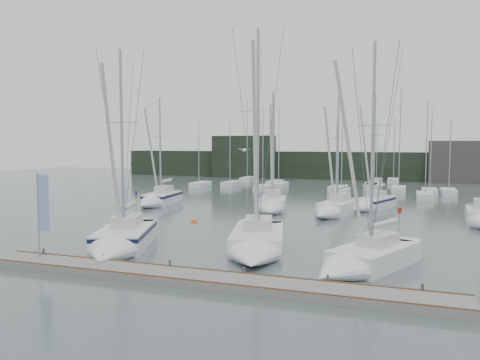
{
  "coord_description": "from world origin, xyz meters",
  "views": [
    {
      "loc": [
        9.12,
        -24.9,
        6.66
      ],
      "look_at": [
        -1.39,
        5.0,
        4.13
      ],
      "focal_mm": 35.0,
      "sensor_mm": 36.0,
      "label": 1
    }
  ],
  "objects_px": {
    "sailboat_mid_d": "(369,204)",
    "sailboat_mid_a": "(157,200)",
    "sailboat_mid_c": "(333,210)",
    "sailboat_near_right": "(358,262)",
    "sailboat_near_center": "(256,247)",
    "sailboat_mid_b": "(272,206)",
    "buoy_a": "(256,225)",
    "buoy_c": "(194,222)",
    "sailboat_near_left": "(119,243)",
    "dock_banner": "(42,207)"
  },
  "relations": [
    {
      "from": "sailboat_near_right",
      "to": "sailboat_mid_c",
      "type": "height_order",
      "value": "sailboat_near_right"
    },
    {
      "from": "sailboat_near_center",
      "to": "sailboat_mid_d",
      "type": "height_order",
      "value": "sailboat_near_center"
    },
    {
      "from": "sailboat_mid_c",
      "to": "dock_banner",
      "type": "bearing_deg",
      "value": -107.59
    },
    {
      "from": "sailboat_near_right",
      "to": "dock_banner",
      "type": "bearing_deg",
      "value": -141.58
    },
    {
      "from": "sailboat_near_right",
      "to": "sailboat_mid_c",
      "type": "bearing_deg",
      "value": 126.44
    },
    {
      "from": "sailboat_near_center",
      "to": "sailboat_mid_a",
      "type": "bearing_deg",
      "value": 119.22
    },
    {
      "from": "sailboat_near_left",
      "to": "sailboat_mid_a",
      "type": "distance_m",
      "value": 21.39
    },
    {
      "from": "sailboat_mid_c",
      "to": "sailboat_mid_d",
      "type": "height_order",
      "value": "sailboat_mid_d"
    },
    {
      "from": "sailboat_mid_d",
      "to": "buoy_c",
      "type": "height_order",
      "value": "sailboat_mid_d"
    },
    {
      "from": "sailboat_near_left",
      "to": "sailboat_near_center",
      "type": "bearing_deg",
      "value": -6.28
    },
    {
      "from": "sailboat_near_center",
      "to": "sailboat_near_right",
      "type": "height_order",
      "value": "sailboat_near_center"
    },
    {
      "from": "sailboat_mid_d",
      "to": "sailboat_mid_a",
      "type": "bearing_deg",
      "value": -149.55
    },
    {
      "from": "sailboat_mid_c",
      "to": "sailboat_near_right",
      "type": "bearing_deg",
      "value": -66.21
    },
    {
      "from": "sailboat_mid_b",
      "to": "sailboat_mid_c",
      "type": "xyz_separation_m",
      "value": [
        5.98,
        -0.78,
        0.0
      ]
    },
    {
      "from": "sailboat_near_right",
      "to": "sailboat_mid_c",
      "type": "xyz_separation_m",
      "value": [
        -3.87,
        18.24,
        0.07
      ]
    },
    {
      "from": "sailboat_near_center",
      "to": "buoy_a",
      "type": "xyz_separation_m",
      "value": [
        -3.06,
        9.8,
        -0.54
      ]
    },
    {
      "from": "sailboat_near_center",
      "to": "sailboat_mid_c",
      "type": "bearing_deg",
      "value": 68.81
    },
    {
      "from": "sailboat_near_left",
      "to": "sailboat_mid_b",
      "type": "height_order",
      "value": "sailboat_near_left"
    },
    {
      "from": "sailboat_mid_b",
      "to": "sailboat_mid_c",
      "type": "relative_size",
      "value": 1.05
    },
    {
      "from": "sailboat_mid_a",
      "to": "buoy_c",
      "type": "height_order",
      "value": "sailboat_mid_a"
    },
    {
      "from": "sailboat_mid_a",
      "to": "dock_banner",
      "type": "xyz_separation_m",
      "value": [
        6.13,
        -23.42,
        2.53
      ]
    },
    {
      "from": "sailboat_near_center",
      "to": "sailboat_mid_a",
      "type": "xyz_separation_m",
      "value": [
        -16.58,
        17.73,
        0.07
      ]
    },
    {
      "from": "sailboat_near_center",
      "to": "sailboat_mid_b",
      "type": "bearing_deg",
      "value": 88.58
    },
    {
      "from": "sailboat_near_center",
      "to": "sailboat_mid_d",
      "type": "relative_size",
      "value": 1.19
    },
    {
      "from": "sailboat_mid_c",
      "to": "sailboat_mid_d",
      "type": "relative_size",
      "value": 0.95
    },
    {
      "from": "sailboat_near_left",
      "to": "dock_banner",
      "type": "bearing_deg",
      "value": -141.11
    },
    {
      "from": "sailboat_mid_a",
      "to": "sailboat_mid_b",
      "type": "height_order",
      "value": "sailboat_mid_b"
    },
    {
      "from": "sailboat_mid_b",
      "to": "sailboat_mid_c",
      "type": "bearing_deg",
      "value": -18.95
    },
    {
      "from": "sailboat_near_center",
      "to": "sailboat_mid_c",
      "type": "height_order",
      "value": "sailboat_near_center"
    },
    {
      "from": "sailboat_mid_a",
      "to": "sailboat_mid_b",
      "type": "bearing_deg",
      "value": -6.99
    },
    {
      "from": "sailboat_near_left",
      "to": "sailboat_mid_d",
      "type": "bearing_deg",
      "value": 41.64
    },
    {
      "from": "buoy_a",
      "to": "buoy_c",
      "type": "height_order",
      "value": "buoy_a"
    },
    {
      "from": "sailboat_near_right",
      "to": "sailboat_mid_d",
      "type": "xyz_separation_m",
      "value": [
        -1.06,
        23.54,
        0.05
      ]
    },
    {
      "from": "sailboat_near_center",
      "to": "sailboat_mid_a",
      "type": "distance_m",
      "value": 24.27
    },
    {
      "from": "sailboat_near_right",
      "to": "sailboat_mid_d",
      "type": "height_order",
      "value": "sailboat_near_right"
    },
    {
      "from": "sailboat_near_right",
      "to": "buoy_c",
      "type": "xyz_separation_m",
      "value": [
        -14.49,
        11.26,
        -0.51
      ]
    },
    {
      "from": "sailboat_near_right",
      "to": "dock_banner",
      "type": "distance_m",
      "value": 17.16
    },
    {
      "from": "sailboat_near_center",
      "to": "sailboat_near_left",
      "type": "bearing_deg",
      "value": 179.48
    },
    {
      "from": "sailboat_near_left",
      "to": "sailboat_mid_d",
      "type": "xyz_separation_m",
      "value": [
        13.09,
        23.87,
        -0.04
      ]
    },
    {
      "from": "sailboat_mid_c",
      "to": "buoy_a",
      "type": "bearing_deg",
      "value": -115.43
    },
    {
      "from": "sailboat_near_right",
      "to": "sailboat_mid_b",
      "type": "relative_size",
      "value": 1.04
    },
    {
      "from": "sailboat_mid_a",
      "to": "buoy_a",
      "type": "relative_size",
      "value": 19.23
    },
    {
      "from": "sailboat_near_left",
      "to": "sailboat_near_center",
      "type": "height_order",
      "value": "sailboat_near_center"
    },
    {
      "from": "sailboat_near_left",
      "to": "buoy_c",
      "type": "distance_m",
      "value": 11.61
    },
    {
      "from": "buoy_a",
      "to": "sailboat_near_right",
      "type": "bearing_deg",
      "value": -51.52
    },
    {
      "from": "sailboat_mid_b",
      "to": "buoy_a",
      "type": "distance_m",
      "value": 7.68
    },
    {
      "from": "dock_banner",
      "to": "buoy_c",
      "type": "bearing_deg",
      "value": 71.88
    },
    {
      "from": "sailboat_mid_a",
      "to": "buoy_a",
      "type": "xyz_separation_m",
      "value": [
        13.52,
        -7.93,
        -0.61
      ]
    },
    {
      "from": "sailboat_mid_d",
      "to": "buoy_c",
      "type": "relative_size",
      "value": 22.13
    },
    {
      "from": "sailboat_near_right",
      "to": "buoy_c",
      "type": "bearing_deg",
      "value": 166.64
    }
  ]
}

